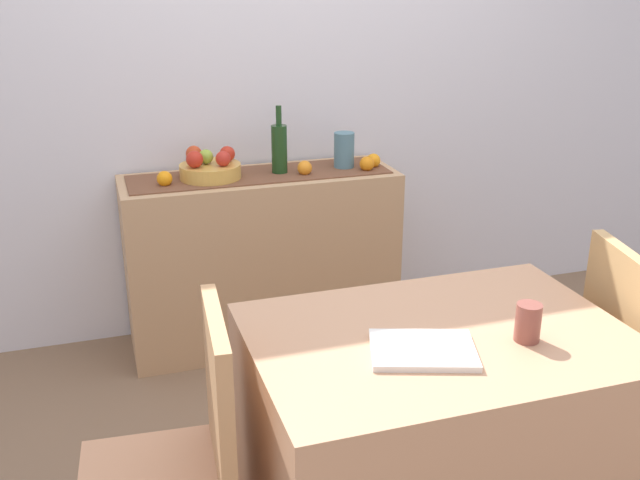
{
  "coord_description": "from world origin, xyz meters",
  "views": [
    {
      "loc": [
        -0.9,
        -2.22,
        1.71
      ],
      "look_at": [
        -0.07,
        0.35,
        0.71
      ],
      "focal_mm": 40.78,
      "sensor_mm": 36.0,
      "label": 1
    }
  ],
  "objects": [
    {
      "name": "apple_rear",
      "position": [
        -0.46,
        0.99,
        0.93
      ],
      "size": [
        0.07,
        0.07,
        0.07
      ],
      "primitive_type": "sphere",
      "color": "#BA3B1A",
      "rests_on": "fruit_bowl"
    },
    {
      "name": "apple_front",
      "position": [
        -0.47,
        0.88,
        0.94
      ],
      "size": [
        0.08,
        0.08,
        0.08
      ],
      "primitive_type": "sphere",
      "color": "red",
      "rests_on": "fruit_bowl"
    },
    {
      "name": "orange_loose_near_bowl",
      "position": [
        0.37,
        0.89,
        0.86
      ],
      "size": [
        0.07,
        0.07,
        0.07
      ],
      "primitive_type": "sphere",
      "color": "orange",
      "rests_on": "sideboard_console"
    },
    {
      "name": "open_book",
      "position": [
        -0.1,
        -0.66,
        0.75
      ],
      "size": [
        0.33,
        0.29,
        0.02
      ],
      "primitive_type": "cube",
      "rotation": [
        0.0,
        0.0,
        -0.33
      ],
      "color": "white",
      "rests_on": "dining_table"
    },
    {
      "name": "table_runner",
      "position": [
        -0.18,
        0.92,
        0.83
      ],
      "size": [
        1.19,
        0.32,
        0.01
      ],
      "primitive_type": "cube",
      "color": "brown",
      "rests_on": "sideboard_console"
    },
    {
      "name": "orange_loose_far",
      "position": [
        -0.61,
        0.87,
        0.86
      ],
      "size": [
        0.07,
        0.07,
        0.07
      ],
      "primitive_type": "sphere",
      "color": "orange",
      "rests_on": "sideboard_console"
    },
    {
      "name": "fruit_bowl",
      "position": [
        -0.4,
        0.92,
        0.87
      ],
      "size": [
        0.27,
        0.27,
        0.06
      ],
      "primitive_type": "cylinder",
      "color": "gold",
      "rests_on": "table_runner"
    },
    {
      "name": "apple_upper",
      "position": [
        -0.42,
        0.93,
        0.93
      ],
      "size": [
        0.07,
        0.07,
        0.07
      ],
      "primitive_type": "sphere",
      "color": "#8BAF37",
      "rests_on": "fruit_bowl"
    },
    {
      "name": "ground_plane",
      "position": [
        0.0,
        0.0,
        -0.01
      ],
      "size": [
        6.4,
        6.4,
        0.02
      ],
      "primitive_type": "cube",
      "color": "#7F624A",
      "rests_on": "ground"
    },
    {
      "name": "sideboard_console",
      "position": [
        -0.18,
        0.92,
        0.41
      ],
      "size": [
        1.26,
        0.42,
        0.83
      ],
      "primitive_type": "cube",
      "color": "tan",
      "rests_on": "ground"
    },
    {
      "name": "dining_table",
      "position": [
        -0.01,
        -0.57,
        0.37
      ],
      "size": [
        1.08,
        0.76,
        0.74
      ],
      "primitive_type": "cube",
      "color": "tan",
      "rests_on": "ground"
    },
    {
      "name": "ceramic_vase",
      "position": [
        0.23,
        0.92,
        0.91
      ],
      "size": [
        0.1,
        0.1,
        0.17
      ],
      "primitive_type": "cylinder",
      "color": "slate",
      "rests_on": "sideboard_console"
    },
    {
      "name": "wine_bottle",
      "position": [
        -0.08,
        0.92,
        0.95
      ],
      "size": [
        0.07,
        0.07,
        0.31
      ],
      "color": "#1C3E1A",
      "rests_on": "sideboard_console"
    },
    {
      "name": "orange_loose_mid",
      "position": [
        0.32,
        0.84,
        0.86
      ],
      "size": [
        0.07,
        0.07,
        0.07
      ],
      "primitive_type": "sphere",
      "color": "orange",
      "rests_on": "sideboard_console"
    },
    {
      "name": "room_wall_rear",
      "position": [
        0.0,
        1.18,
        1.35
      ],
      "size": [
        6.4,
        0.06,
        2.7
      ],
      "primitive_type": "cube",
      "color": "silver",
      "rests_on": "ground"
    },
    {
      "name": "apple_right",
      "position": [
        -0.32,
        0.95,
        0.93
      ],
      "size": [
        0.07,
        0.07,
        0.07
      ],
      "primitive_type": "sphere",
      "color": "#B52918",
      "rests_on": "fruit_bowl"
    },
    {
      "name": "orange_loose_end",
      "position": [
        0.02,
        0.86,
        0.86
      ],
      "size": [
        0.07,
        0.07,
        0.07
      ],
      "primitive_type": "sphere",
      "color": "orange",
      "rests_on": "sideboard_console"
    },
    {
      "name": "coffee_cup",
      "position": [
        0.2,
        -0.68,
        0.79
      ],
      "size": [
        0.07,
        0.07,
        0.11
      ],
      "primitive_type": "cylinder",
      "color": "brown",
      "rests_on": "dining_table"
    },
    {
      "name": "apple_left",
      "position": [
        -0.35,
        0.87,
        0.93
      ],
      "size": [
        0.07,
        0.07,
        0.07
      ],
      "primitive_type": "sphere",
      "color": "red",
      "rests_on": "fruit_bowl"
    }
  ]
}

